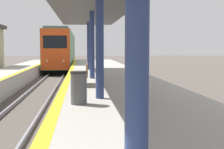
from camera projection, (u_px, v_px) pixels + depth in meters
The scene contains 4 objects.
train at pixel (62, 50), 40.04m from camera, with size 2.71×23.46×4.67m.
station_canopy at pixel (95, 1), 12.73m from camera, with size 3.88×25.86×3.66m.
trash_bin at pixel (79, 88), 8.77m from camera, with size 0.48×0.48×0.93m.
bench at pixel (84, 74), 13.25m from camera, with size 0.44×1.78×0.92m.
Camera 1 is at (2.32, -2.02, 2.64)m, focal length 50.00 mm.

